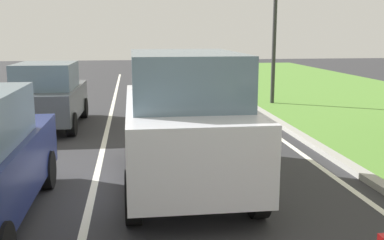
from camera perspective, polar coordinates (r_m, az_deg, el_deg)
name	(u,v)px	position (r m, az deg, el deg)	size (l,w,h in m)	color
ground_plane	(133,128)	(12.61, -7.38, -0.96)	(60.00, 60.00, 0.00)	#2D2D30
lane_line_center	(108,128)	(12.63, -10.56, -1.03)	(0.12, 32.00, 0.01)	silver
lane_line_right_edge	(260,124)	(13.12, 8.55, -0.51)	(0.12, 32.00, 0.01)	silver
curb_right	(277,122)	(13.25, 10.63, -0.21)	(0.24, 48.00, 0.12)	#9E9B93
car_suv_ahead	(184,119)	(7.62, -1.02, 0.16)	(1.97, 4.50, 2.28)	silver
car_hatchback_far	(49,95)	(13.04, -17.55, 2.95)	(1.79, 3.73, 1.78)	#474C51
traffic_light_near_right	(276,4)	(16.44, 10.54, 14.11)	(0.32, 0.50, 5.22)	#2D2D2D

